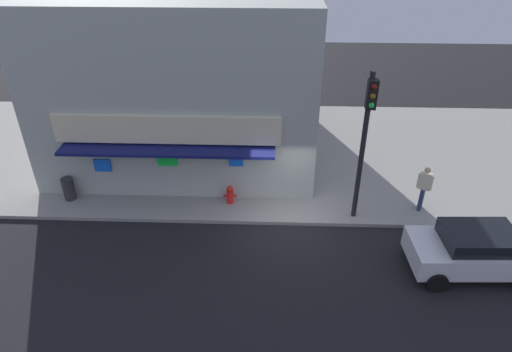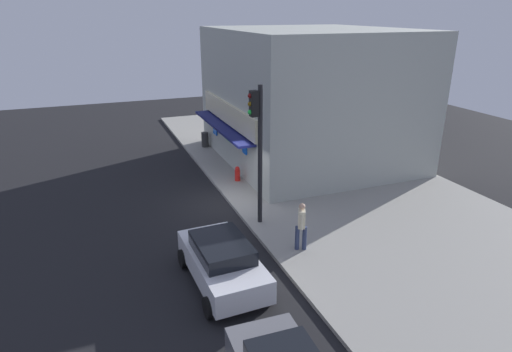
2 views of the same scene
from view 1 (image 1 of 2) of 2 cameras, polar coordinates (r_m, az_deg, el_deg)
The scene contains 9 objects.
ground_plane at distance 16.46m, azimuth 3.60°, elevation -6.30°, with size 51.65×51.65×0.00m, color black.
sidewalk at distance 21.12m, azimuth 3.37°, elevation 3.06°, with size 34.43×11.12×0.15m, color gray.
corner_building at distance 20.64m, azimuth -8.74°, elevation 13.05°, with size 10.92×10.22×7.12m.
traffic_light at distance 15.25m, azimuth 13.80°, elevation 5.63°, with size 0.32×0.58×5.50m.
fire_hydrant at distance 17.20m, azimuth -3.33°, elevation -2.40°, with size 0.51×0.27×0.75m.
trash_can at distance 18.82m, azimuth -22.76°, elevation -1.50°, with size 0.44×0.44×0.91m, color #2D2D2D.
pedestrian at distance 17.64m, azimuth 20.61°, elevation -1.26°, with size 0.54×0.45×1.79m.
potted_plant_by_doorway at distance 18.99m, azimuth -14.45°, elevation 0.39°, with size 0.57×0.57×0.83m.
parked_car_white at distance 15.72m, azimuth 26.21°, elevation -8.45°, with size 4.12×2.17×1.52m.
Camera 1 is at (-0.54, -13.08, 9.99)m, focal length 31.40 mm.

